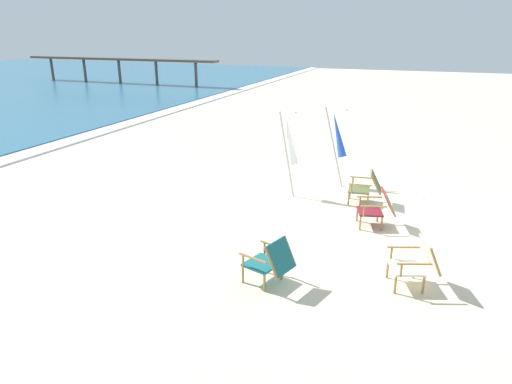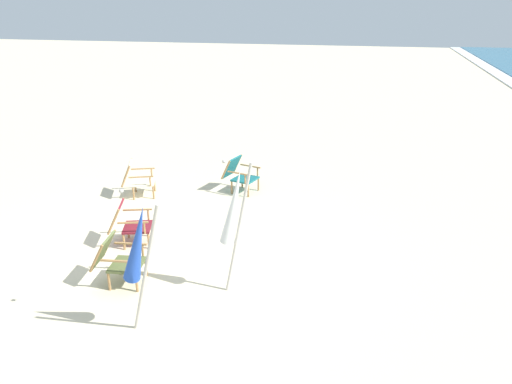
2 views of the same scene
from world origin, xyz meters
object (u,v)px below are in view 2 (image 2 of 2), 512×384
Objects in this scene: umbrella_furled_blue at (138,246)px; beach_chair_front_left at (128,222)px; beach_chair_front_right at (116,258)px; beach_chair_back_right at (239,173)px; umbrella_furled_white at (234,208)px; beach_chair_mid_center at (136,178)px.

beach_chair_front_left is at bearing -150.12° from umbrella_furled_blue.
beach_chair_front_right is 0.93× the size of beach_chair_back_right.
beach_chair_back_right is 0.43× the size of umbrella_furled_blue.
umbrella_furled_blue is at bearing 29.88° from beach_chair_front_left.
beach_chair_front_right is 4.33m from beach_chair_back_right.
beach_chair_back_right is at bearing -179.37° from umbrella_furled_blue.
umbrella_furled_white is (-1.27, 0.90, 0.05)m from umbrella_furled_blue.
umbrella_furled_blue is at bearing 0.63° from beach_chair_back_right.
beach_chair_front_left is at bearing 21.26° from beach_chair_mid_center.
umbrella_furled_white reaches higher than beach_chair_front_right.
beach_chair_front_left is at bearing -161.95° from beach_chair_front_right.
beach_chair_mid_center reaches higher than beach_chair_back_right.
beach_chair_back_right is at bearing -166.84° from umbrella_furled_white.
umbrella_furled_blue reaches higher than beach_chair_back_right.
beach_chair_front_right is at bearing 20.11° from beach_chair_mid_center.
umbrella_furled_white is at bearing 63.91° from beach_chair_front_left.
umbrella_furled_blue reaches higher than beach_chair_front_right.
umbrella_furled_white is (-0.15, 1.85, 0.95)m from beach_chair_front_right.
beach_chair_back_right is (-4.24, 0.90, 0.00)m from beach_chair_front_right.
beach_chair_back_right is at bearing 168.03° from beach_chair_front_right.
beach_chair_front_left is 2.89m from umbrella_furled_blue.
umbrella_furled_blue is at bearing -35.15° from umbrella_furled_white.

